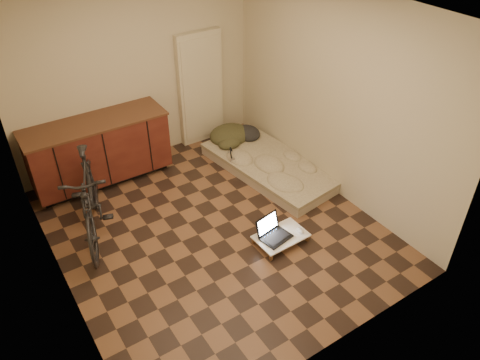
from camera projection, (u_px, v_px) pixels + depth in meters
room_shell at (210, 135)px, 4.91m from camera, size 3.50×4.00×2.60m
cabinets at (99, 151)px, 6.22m from camera, size 1.84×0.62×0.91m
appliance_panel at (200, 89)px, 6.92m from camera, size 0.70×0.10×1.70m
bicycle at (89, 194)px, 5.30m from camera, size 1.02×1.78×1.11m
futon at (270, 165)px, 6.62m from camera, size 1.21×2.11×0.17m
clothing_pile at (235, 130)px, 7.02m from camera, size 0.73×0.64×0.27m
headphones at (232, 154)px, 6.57m from camera, size 0.31×0.31×0.16m
lap_desk at (281, 236)px, 5.42m from camera, size 0.61×0.41×0.10m
laptop at (273, 233)px, 5.37m from camera, size 0.39×0.36×0.23m
mouse at (300, 231)px, 5.45m from camera, size 0.09×0.12×0.04m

